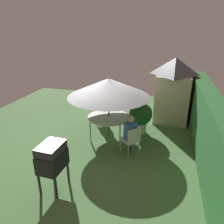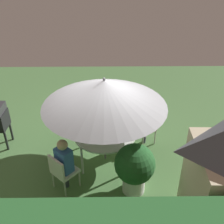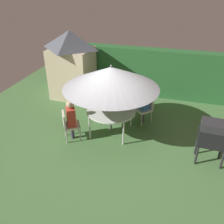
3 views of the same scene
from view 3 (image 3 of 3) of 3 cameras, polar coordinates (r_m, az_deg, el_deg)
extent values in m
plane|color=#47703D|center=(7.25, 0.74, -6.69)|extent=(11.00, 11.00, 0.00)
cube|color=#28602D|center=(9.85, 6.29, 9.54)|extent=(7.31, 0.52, 1.87)
cube|color=#C6B793|center=(9.63, -9.29, 9.03)|extent=(1.56, 1.35, 1.93)
pyramid|color=#4C515B|center=(9.26, -9.96, 16.54)|extent=(1.65, 1.43, 0.66)
cube|color=gray|center=(10.26, -7.57, 9.19)|extent=(0.64, 0.05, 1.51)
cylinder|color=white|center=(7.21, -0.20, 0.31)|extent=(1.46, 1.46, 0.04)
cylinder|color=beige|center=(7.14, -5.31, -3.82)|extent=(0.05, 0.05, 0.75)
cylinder|color=beige|center=(6.88, 2.72, -5.14)|extent=(0.05, 0.05, 0.75)
cylinder|color=beige|center=(7.96, -2.70, 0.09)|extent=(0.05, 0.05, 0.75)
cylinder|color=beige|center=(7.73, 4.53, -0.96)|extent=(0.05, 0.05, 0.75)
cylinder|color=#4C4C51|center=(7.06, -0.20, 2.42)|extent=(0.04, 0.04, 2.13)
cone|color=gray|center=(6.75, -0.21, 8.17)|extent=(2.75, 2.75, 0.61)
sphere|color=#4C4C51|center=(6.64, -0.22, 10.85)|extent=(0.06, 0.06, 0.06)
cube|color=black|center=(6.56, 22.74, -5.45)|extent=(0.72, 0.53, 0.45)
cube|color=#2B2B2E|center=(6.39, 23.29, -3.06)|extent=(0.69, 0.51, 0.20)
cylinder|color=#262628|center=(6.64, 19.36, -9.67)|extent=(0.06, 0.06, 0.55)
cylinder|color=#262628|center=(6.73, 24.65, -10.27)|extent=(0.06, 0.06, 0.55)
cylinder|color=#262628|center=(6.97, 19.31, -7.54)|extent=(0.06, 0.06, 0.55)
cylinder|color=#262628|center=(7.07, 24.32, -8.14)|extent=(0.06, 0.06, 0.55)
cube|color=silver|center=(7.19, -9.47, -3.15)|extent=(0.63, 0.63, 0.06)
cube|color=silver|center=(7.06, -11.31, -1.85)|extent=(0.28, 0.42, 0.45)
cylinder|color=#AFABA3|center=(7.47, -11.05, -4.00)|extent=(0.04, 0.04, 0.45)
cylinder|color=#AFABA3|center=(7.14, -10.72, -5.73)|extent=(0.04, 0.04, 0.45)
cylinder|color=#AFABA3|center=(7.50, -8.01, -3.58)|extent=(0.04, 0.04, 0.45)
cylinder|color=#AFABA3|center=(7.17, -7.54, -5.28)|extent=(0.04, 0.04, 0.45)
cube|color=silver|center=(7.98, 7.39, 0.56)|extent=(0.65, 0.65, 0.06)
cube|color=silver|center=(7.99, 8.69, 2.35)|extent=(0.37, 0.35, 0.45)
cylinder|color=#AFABA3|center=(8.07, 9.28, -1.07)|extent=(0.04, 0.04, 0.45)
cylinder|color=#AFABA3|center=(8.33, 7.55, 0.13)|extent=(0.04, 0.04, 0.45)
cylinder|color=#AFABA3|center=(7.85, 7.02, -1.85)|extent=(0.04, 0.04, 0.45)
cylinder|color=#AFABA3|center=(8.12, 5.31, -0.59)|extent=(0.04, 0.04, 0.45)
cylinder|color=silver|center=(8.50, -2.22, 0.79)|extent=(0.48, 0.48, 0.39)
sphere|color=#235628|center=(8.25, -2.29, 4.15)|extent=(0.84, 0.84, 0.84)
cube|color=#CC3D33|center=(7.03, -9.68, -1.06)|extent=(0.38, 0.42, 0.55)
sphere|color=tan|center=(6.84, -9.95, 1.78)|extent=(0.22, 0.22, 0.22)
cylinder|color=#383347|center=(7.31, -9.34, -4.53)|extent=(0.10, 0.10, 0.48)
cube|color=#3866B2|center=(7.84, 7.53, 2.51)|extent=(0.41, 0.41, 0.55)
sphere|color=tan|center=(7.67, 7.73, 5.14)|extent=(0.22, 0.22, 0.22)
cylinder|color=#383347|center=(8.08, 7.30, -0.74)|extent=(0.10, 0.10, 0.48)
camera|label=1|loc=(9.14, 49.42, 15.92)|focal=33.67mm
camera|label=2|loc=(11.40, 7.81, 30.91)|focal=44.32mm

